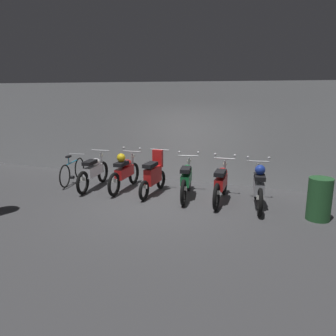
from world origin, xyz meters
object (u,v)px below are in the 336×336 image
object	(u,v)px
motorbike_slot_0	(94,171)
motorbike_slot_4	(221,183)
motorbike_slot_5	(258,186)
bicycle	(72,171)
motorbike_slot_1	(125,172)
trash_bin	(319,199)
motorbike_slot_2	(153,175)
motorbike_slot_3	(186,179)

from	to	relation	value
motorbike_slot_0	motorbike_slot_4	bearing A→B (deg)	0.79
motorbike_slot_5	bicycle	distance (m)	5.56
motorbike_slot_1	trash_bin	xyz separation A→B (m)	(5.04, -0.60, -0.06)
motorbike_slot_0	motorbike_slot_4	size ratio (longest dim) A/B	1.00
motorbike_slot_2	trash_bin	distance (m)	4.15
motorbike_slot_2	motorbike_slot_3	xyz separation A→B (m)	(0.92, 0.05, -0.03)
motorbike_slot_0	motorbike_slot_2	size ratio (longest dim) A/B	1.16
bicycle	motorbike_slot_2	bearing A→B (deg)	-3.97
motorbike_slot_0	motorbike_slot_4	xyz separation A→B (m)	(3.71, 0.05, 0.00)
motorbike_slot_0	motorbike_slot_5	bearing A→B (deg)	-0.36
motorbike_slot_2	motorbike_slot_5	bearing A→B (deg)	-1.53
motorbike_slot_0	motorbike_slot_5	distance (m)	4.64
motorbike_slot_4	trash_bin	world-z (taller)	motorbike_slot_4
bicycle	trash_bin	size ratio (longest dim) A/B	1.81
motorbike_slot_5	bicycle	size ratio (longest dim) A/B	1.14
motorbike_slot_2	motorbike_slot_4	size ratio (longest dim) A/B	0.86
motorbike_slot_0	trash_bin	world-z (taller)	motorbike_slot_0
motorbike_slot_1	motorbike_slot_2	size ratio (longest dim) A/B	1.16
motorbike_slot_2	motorbike_slot_5	size ratio (longest dim) A/B	0.87
motorbike_slot_4	bicycle	distance (m)	4.63
motorbike_slot_4	trash_bin	bearing A→B (deg)	-12.61
motorbike_slot_2	motorbike_slot_4	world-z (taller)	motorbike_slot_2
motorbike_slot_5	motorbike_slot_3	bearing A→B (deg)	176.25
trash_bin	motorbike_slot_2	bearing A→B (deg)	173.08
trash_bin	motorbike_slot_1	bearing A→B (deg)	173.23
trash_bin	motorbike_slot_4	bearing A→B (deg)	167.39
motorbike_slot_1	motorbike_slot_4	size ratio (longest dim) A/B	1.00
motorbike_slot_1	motorbike_slot_3	world-z (taller)	same
trash_bin	bicycle	bearing A→B (deg)	174.26
motorbike_slot_1	motorbike_slot_3	xyz separation A→B (m)	(1.85, -0.05, -0.04)
trash_bin	motorbike_slot_0	bearing A→B (deg)	175.65
motorbike_slot_0	motorbike_slot_3	bearing A→B (deg)	1.91
motorbike_slot_5	bicycle	xyz separation A→B (m)	(-5.55, 0.27, -0.17)
motorbike_slot_2	motorbike_slot_1	bearing A→B (deg)	173.89
motorbike_slot_0	motorbike_slot_3	distance (m)	2.78
motorbike_slot_1	trash_bin	size ratio (longest dim) A/B	2.08
motorbike_slot_3	motorbike_slot_1	bearing A→B (deg)	178.40
motorbike_slot_4	motorbike_slot_5	xyz separation A→B (m)	(0.93, -0.08, 0.04)
bicycle	motorbike_slot_4	bearing A→B (deg)	-2.30
motorbike_slot_4	motorbike_slot_0	bearing A→B (deg)	-179.21
motorbike_slot_2	motorbike_slot_3	size ratio (longest dim) A/B	0.87
motorbike_slot_3	motorbike_slot_2	bearing A→B (deg)	-177.03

